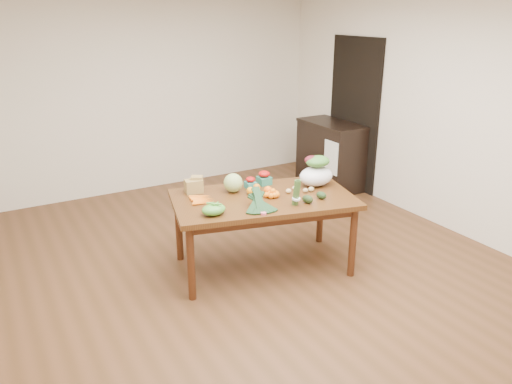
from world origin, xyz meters
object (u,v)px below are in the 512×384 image
paper_bag (194,185)px  mandarin_cluster (273,193)px  kale_bunch (260,202)px  salad_bag (316,172)px  dining_table (263,233)px  cabinet (330,155)px  cabbage (233,183)px  asparagus_bundle (296,192)px

paper_bag → mandarin_cluster: bearing=-39.5°
kale_bunch → salad_bag: size_ratio=1.11×
dining_table → mandarin_cluster: mandarin_cluster is taller
salad_bag → cabinet: bearing=48.0°
cabbage → dining_table: bearing=-55.4°
kale_bunch → salad_bag: (0.83, 0.30, 0.06)m
cabbage → cabinet: bearing=31.1°
cabbage → mandarin_cluster: (0.26, -0.32, -0.05)m
paper_bag → asparagus_bundle: size_ratio=0.89×
dining_table → kale_bunch: bearing=-111.0°
cabinet → paper_bag: size_ratio=4.60×
dining_table → mandarin_cluster: (0.08, -0.05, 0.42)m
dining_table → asparagus_bundle: (0.15, -0.34, 0.50)m
dining_table → salad_bag: (0.63, 0.02, 0.51)m
kale_bunch → asparagus_bundle: bearing=4.6°
asparagus_bundle → dining_table: bearing=127.9°
paper_bag → kale_bunch: 0.79m
cabinet → paper_bag: bearing=-155.4°
cabinet → paper_bag: (-2.61, -1.20, 0.36)m
paper_bag → salad_bag: (1.16, -0.42, 0.06)m
kale_bunch → mandarin_cluster: bearing=53.8°
dining_table → kale_bunch: 0.57m
paper_bag → cabbage: bearing=-27.4°
mandarin_cluster → salad_bag: size_ratio=0.50×
cabbage → mandarin_cluster: size_ratio=1.04×
cabbage → asparagus_bundle: bearing=-61.0°
asparagus_bundle → salad_bag: salad_bag is taller
cabbage → kale_bunch: cabbage is taller
salad_bag → kale_bunch: bearing=-160.1°
dining_table → paper_bag: 0.82m
kale_bunch → cabbage: bearing=102.6°
cabinet → mandarin_cluster: bearing=-140.0°
cabbage → asparagus_bundle: size_ratio=0.75×
kale_bunch → asparagus_bundle: size_ratio=1.60×
mandarin_cluster → asparagus_bundle: 0.30m
salad_bag → cabbage: bearing=163.2°
cabinet → cabbage: cabinet is taller
dining_table → asparagus_bundle: 0.62m
dining_table → mandarin_cluster: size_ratio=9.47×
paper_bag → mandarin_cluster: size_ratio=1.23×
salad_bag → paper_bag: bearing=159.9°
paper_bag → salad_bag: bearing=-20.1°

